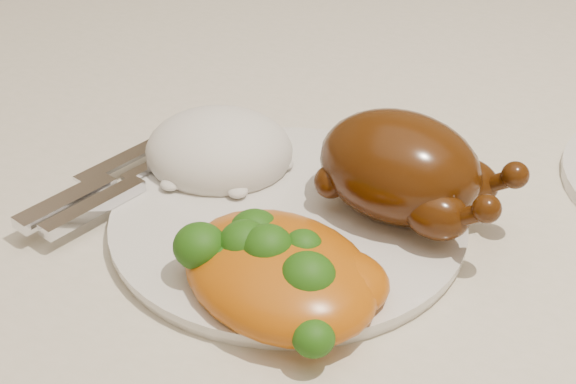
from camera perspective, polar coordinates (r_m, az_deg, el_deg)
The scene contains 7 objects.
dining_table at distance 0.75m, azimuth 11.78°, elevation -4.59°, with size 1.60×0.90×0.76m.
tablecloth at distance 0.71m, azimuth 12.44°, elevation 0.06°, with size 1.73×1.03×0.18m.
dinner_plate at distance 0.60m, azimuth -0.00°, elevation -2.04°, with size 0.26×0.26×0.01m, color silver.
roast_chicken at distance 0.58m, azimuth 8.22°, elevation 1.67°, with size 0.15×0.10×0.08m.
rice_mound at distance 0.65m, azimuth -4.91°, elevation 2.91°, with size 0.15×0.14×0.06m.
mac_and_cheese at distance 0.52m, azimuth -0.43°, elevation -5.59°, with size 0.17×0.15×0.06m.
cutlery at distance 0.63m, azimuth -12.91°, elevation 0.39°, with size 0.06×0.20×0.01m.
Camera 1 is at (0.15, -0.58, 1.12)m, focal length 50.00 mm.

